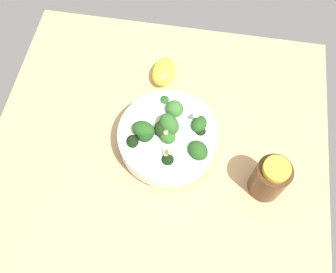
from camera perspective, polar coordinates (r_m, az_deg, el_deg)
The scene contains 4 objects.
ground_plane at distance 78.69cm, azimuth -1.75°, elevation -3.52°, with size 71.38×71.38×3.40cm, color tan.
bowl_of_broccoli at distance 74.62cm, azimuth 0.02°, elevation 0.02°, with size 20.29×20.29×10.17cm.
lemon_wedge at distance 85.25cm, azimuth -0.67°, elevation 10.05°, with size 7.69×4.97×3.99cm, color yellow.
bottle_tall at distance 72.59cm, azimuth 15.53°, elevation -6.28°, with size 6.66×6.66×10.63cm.
Camera 1 is at (29.05, 7.18, 71.08)cm, focal length 39.23 mm.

